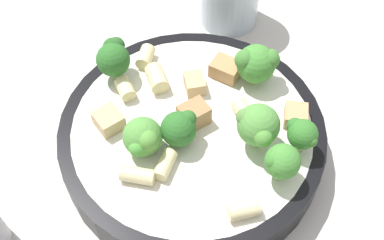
% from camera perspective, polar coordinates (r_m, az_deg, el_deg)
% --- Properties ---
extents(ground_plane, '(2.00, 2.00, 0.00)m').
position_cam_1_polar(ground_plane, '(0.47, 0.00, -3.56)').
color(ground_plane, beige).
extents(pasta_bowl, '(0.25, 0.25, 0.04)m').
position_cam_1_polar(pasta_bowl, '(0.46, 0.00, -1.99)').
color(pasta_bowl, black).
rests_on(pasta_bowl, ground_plane).
extents(broccoli_floret_0, '(0.04, 0.04, 0.05)m').
position_cam_1_polar(broccoli_floret_0, '(0.41, 7.66, -0.90)').
color(broccoli_floret_0, '#9EC175').
rests_on(broccoli_floret_0, pasta_bowl).
extents(broccoli_floret_1, '(0.04, 0.04, 0.04)m').
position_cam_1_polar(broccoli_floret_1, '(0.46, 7.67, 6.72)').
color(broccoli_floret_1, '#84AD60').
rests_on(broccoli_floret_1, pasta_bowl).
extents(broccoli_floret_2, '(0.03, 0.03, 0.04)m').
position_cam_1_polar(broccoli_floret_2, '(0.40, 10.55, -4.89)').
color(broccoli_floret_2, '#9EC175').
rests_on(broccoli_floret_2, pasta_bowl).
extents(broccoli_floret_3, '(0.03, 0.03, 0.04)m').
position_cam_1_polar(broccoli_floret_3, '(0.42, 12.89, -1.69)').
color(broccoli_floret_3, '#93B766').
rests_on(broccoli_floret_3, pasta_bowl).
extents(broccoli_floret_4, '(0.03, 0.04, 0.04)m').
position_cam_1_polar(broccoli_floret_4, '(0.47, -9.30, 7.39)').
color(broccoli_floret_4, '#93B766').
rests_on(broccoli_floret_4, pasta_bowl).
extents(broccoli_floret_5, '(0.03, 0.04, 0.04)m').
position_cam_1_polar(broccoli_floret_5, '(0.41, -5.84, -2.13)').
color(broccoli_floret_5, '#84AD60').
rests_on(broccoli_floret_5, pasta_bowl).
extents(broccoli_floret_6, '(0.03, 0.03, 0.04)m').
position_cam_1_polar(broccoli_floret_6, '(0.41, -1.36, -1.00)').
color(broccoli_floret_6, '#84AD60').
rests_on(broccoli_floret_6, pasta_bowl).
extents(rigatoni_0, '(0.03, 0.03, 0.02)m').
position_cam_1_polar(rigatoni_0, '(0.47, -4.18, 4.95)').
color(rigatoni_0, beige).
rests_on(rigatoni_0, pasta_bowl).
extents(rigatoni_1, '(0.03, 0.02, 0.01)m').
position_cam_1_polar(rigatoni_1, '(0.41, -6.48, -6.53)').
color(rigatoni_1, beige).
rests_on(rigatoni_1, pasta_bowl).
extents(rigatoni_2, '(0.03, 0.03, 0.01)m').
position_cam_1_polar(rigatoni_2, '(0.39, 6.17, -10.54)').
color(rigatoni_2, beige).
rests_on(rigatoni_2, pasta_bowl).
extents(rigatoni_3, '(0.03, 0.03, 0.01)m').
position_cam_1_polar(rigatoni_3, '(0.46, -7.91, 3.69)').
color(rigatoni_3, beige).
rests_on(rigatoni_3, pasta_bowl).
extents(rigatoni_4, '(0.02, 0.02, 0.02)m').
position_cam_1_polar(rigatoni_4, '(0.49, -5.53, 7.47)').
color(rigatoni_4, beige).
rests_on(rigatoni_4, pasta_bowl).
extents(rigatoni_5, '(0.03, 0.03, 0.01)m').
position_cam_1_polar(rigatoni_5, '(0.44, 6.14, 0.89)').
color(rigatoni_5, beige).
rests_on(rigatoni_5, pasta_bowl).
extents(rigatoni_6, '(0.01, 0.03, 0.01)m').
position_cam_1_polar(rigatoni_6, '(0.41, -3.21, -5.32)').
color(rigatoni_6, beige).
rests_on(rigatoni_6, pasta_bowl).
extents(chicken_chunk_0, '(0.02, 0.03, 0.01)m').
position_cam_1_polar(chicken_chunk_0, '(0.45, 12.19, 0.50)').
color(chicken_chunk_0, tan).
rests_on(chicken_chunk_0, pasta_bowl).
extents(chicken_chunk_1, '(0.03, 0.03, 0.01)m').
position_cam_1_polar(chicken_chunk_1, '(0.46, 0.30, 4.33)').
color(chicken_chunk_1, tan).
rests_on(chicken_chunk_1, pasta_bowl).
extents(chicken_chunk_2, '(0.03, 0.03, 0.02)m').
position_cam_1_polar(chicken_chunk_2, '(0.48, 4.03, 6.05)').
color(chicken_chunk_2, tan).
rests_on(chicken_chunk_2, pasta_bowl).
extents(chicken_chunk_3, '(0.03, 0.03, 0.02)m').
position_cam_1_polar(chicken_chunk_3, '(0.44, -9.84, -0.06)').
color(chicken_chunk_3, tan).
rests_on(chicken_chunk_3, pasta_bowl).
extents(chicken_chunk_4, '(0.03, 0.03, 0.02)m').
position_cam_1_polar(chicken_chunk_4, '(0.44, 0.29, 0.61)').
color(chicken_chunk_4, '#A87A4C').
rests_on(chicken_chunk_4, pasta_bowl).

